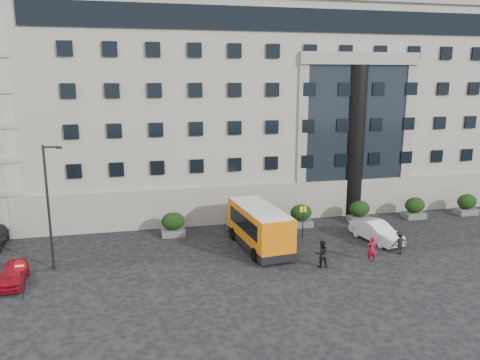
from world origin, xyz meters
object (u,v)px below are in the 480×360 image
Objects in this scene: hedge_d at (359,211)px; hedge_e at (415,208)px; parked_car_d at (79,212)px; white_taxi at (376,231)px; hedge_f at (467,204)px; bus_stop_sign at (303,216)px; pedestrian_a at (372,249)px; street_lamp at (49,203)px; red_truck at (14,195)px; pedestrian_b at (321,254)px; minibus at (259,226)px; pedestrian_c at (400,242)px; hedge_b at (239,220)px; hedge_a at (173,224)px; parked_car_a at (13,274)px; no_entry_sign at (20,272)px; hedge_c at (301,215)px.

hedge_d and hedge_e have the same top height.
parked_car_d is 24.44m from white_taxi.
bus_stop_sign is (-16.50, -2.80, 0.80)m from hedge_f.
hedge_d is at bearing -102.24° from pedestrian_a.
street_lamp reaches higher than hedge_f.
red_truck is 3.30× the size of pedestrian_b.
white_taxi is 6.93m from pedestrian_b.
red_truck is (-19.23, 13.78, -0.08)m from minibus.
pedestrian_c is at bearing -23.22° from parked_car_d.
red_truck is (-39.45, 9.82, 0.64)m from hedge_f.
hedge_b is 1.00× the size of hedge_e.
hedge_a is 1.06× the size of pedestrian_a.
hedge_a is at bearing 28.91° from parked_car_a.
bus_stop_sign is 19.86m from parked_car_a.
no_entry_sign is (-9.00, -8.84, 0.72)m from hedge_a.
red_truck is 3.53× the size of pedestrian_c.
pedestrian_b is at bearing -101.26° from hedge_c.
pedestrian_b reaches higher than pedestrian_a.
hedge_f reaches higher than pedestrian_c.
minibus is (-9.82, -3.95, 0.72)m from hedge_d.
hedge_d is 10.40m from hedge_f.
hedge_d is 24.27m from street_lamp.
parked_car_a is at bearing -169.75° from hedge_f.
pedestrian_b is (3.56, -8.23, -0.03)m from hedge_b.
no_entry_sign is 0.64× the size of parked_car_a.
parked_car_a is (-20.38, -6.51, -0.31)m from hedge_c.
parked_car_a is (-2.04, -1.71, -3.75)m from street_lamp.
pedestrian_c reaches higher than parked_car_d.
pedestrian_b is (-5.88, -3.66, 0.15)m from white_taxi.
hedge_f is at bearing -139.63° from pedestrian_a.
street_lamp is at bearing 167.95° from white_taxi.
minibus is at bearing 5.02° from parked_car_a.
bus_stop_sign is at bearing -170.37° from hedge_f.
hedge_b reaches higher than parked_car_a.
parked_car_d is at bearing 87.62° from street_lamp.
hedge_b is at bearing 146.93° from bus_stop_sign.
bus_stop_sign is 26.19m from red_truck.
pedestrian_c is at bearing -58.34° from hedge_c.
pedestrian_c is at bearing -152.09° from pedestrian_a.
parked_car_a is (-30.78, -6.51, -0.31)m from hedge_e.
pedestrian_a is at bearing -175.69° from pedestrian_b.
bus_stop_sign reaches higher than hedge_a.
minibus reaches higher than hedge_b.
hedge_f is at bearing -7.25° from red_truck.
no_entry_sign is (-35.00, -8.84, 0.72)m from hedge_f.
red_truck is (-4.45, 18.66, -0.08)m from no_entry_sign.
hedge_a is 9.46m from parked_car_d.
hedge_f is 0.33× the size of parked_car_d.
hedge_b and hedge_d have the same top height.
street_lamp reaches higher than red_truck.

